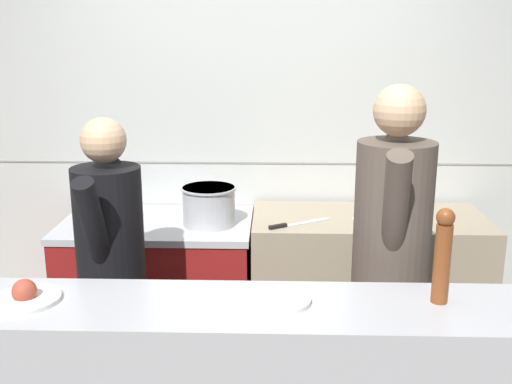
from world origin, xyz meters
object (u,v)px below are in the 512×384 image
at_px(pepper_mill, 443,254).
at_px(stock_pot, 110,209).
at_px(chefs_knife, 294,224).
at_px(chef_sous, 391,252).
at_px(mixing_bowl_steel, 373,211).
at_px(oven_range, 160,288).
at_px(plated_dish_appetiser, 280,300).
at_px(chef_head_cook, 111,264).
at_px(plated_dish_main, 25,296).
at_px(sauce_pot, 209,205).

bearing_deg(pepper_mill, stock_pot, 141.29).
distance_m(chefs_knife, chef_sous, 0.74).
xyz_separation_m(mixing_bowl_steel, pepper_mill, (0.05, -1.27, 0.21)).
height_order(mixing_bowl_steel, chefs_knife, mixing_bowl_steel).
bearing_deg(oven_range, chef_sous, -31.63).
xyz_separation_m(oven_range, plated_dish_appetiser, (0.73, -1.33, 0.55)).
bearing_deg(chef_head_cook, chef_sous, 1.09).
height_order(chefs_knife, chef_sous, chef_sous).
xyz_separation_m(oven_range, stock_pot, (-0.27, -0.03, 0.51)).
xyz_separation_m(plated_dish_appetiser, chef_head_cook, (-0.81, 0.59, -0.10)).
relative_size(chefs_knife, pepper_mill, 0.97).
distance_m(oven_range, plated_dish_appetiser, 1.61).
bearing_deg(chef_sous, chef_head_cook, -171.84).
xyz_separation_m(plated_dish_appetiser, pepper_mill, (0.60, 0.02, 0.18)).
distance_m(mixing_bowl_steel, chef_sous, 0.73).
xyz_separation_m(chef_head_cook, chef_sous, (1.32, -0.03, 0.09)).
bearing_deg(plated_dish_main, pepper_mill, 1.61).
bearing_deg(chef_head_cook, chefs_knife, 34.61).
xyz_separation_m(chefs_knife, chef_sous, (0.43, -0.59, 0.06)).
bearing_deg(sauce_pot, plated_dish_main, -113.19).
bearing_deg(chef_sous, stock_pot, 163.29).
distance_m(sauce_pot, chefs_knife, 0.52).
distance_m(mixing_bowl_steel, plated_dish_appetiser, 1.40).
relative_size(oven_range, chefs_knife, 3.17).
height_order(stock_pot, plated_dish_main, plated_dish_main).
bearing_deg(stock_pot, chef_sous, -26.05).
relative_size(stock_pot, plated_dish_appetiser, 1.13).
bearing_deg(pepper_mill, chef_head_cook, 158.04).
xyz_separation_m(sauce_pot, plated_dish_appetiser, (0.41, -1.28, -0.00)).
bearing_deg(mixing_bowl_steel, sauce_pot, -179.38).
relative_size(chef_head_cook, chef_sous, 0.91).
xyz_separation_m(plated_dish_main, pepper_mill, (1.56, 0.04, 0.17)).
bearing_deg(sauce_pot, pepper_mill, -51.31).
height_order(stock_pot, mixing_bowl_steel, stock_pot).
bearing_deg(plated_dish_main, mixing_bowl_steel, 40.88).
relative_size(stock_pot, sauce_pot, 0.81).
bearing_deg(stock_pot, plated_dish_main, -88.47).
height_order(sauce_pot, chef_head_cook, chef_head_cook).
height_order(chefs_knife, plated_dish_main, plated_dish_main).
relative_size(mixing_bowl_steel, chef_head_cook, 0.15).
distance_m(plated_dish_main, chef_head_cook, 0.64).
xyz_separation_m(stock_pot, mixing_bowl_steel, (1.55, -0.01, 0.01)).
xyz_separation_m(oven_range, pepper_mill, (1.33, -1.31, 0.73)).
relative_size(mixing_bowl_steel, plated_dish_appetiser, 1.01).
distance_m(plated_dish_main, plated_dish_appetiser, 0.97).
xyz_separation_m(sauce_pot, chef_sous, (0.93, -0.72, -0.02)).
height_order(stock_pot, pepper_mill, pepper_mill).
height_order(sauce_pot, plated_dish_appetiser, sauce_pot).
bearing_deg(mixing_bowl_steel, chef_head_cook, -152.64).
xyz_separation_m(sauce_pot, plated_dish_main, (-0.56, -1.30, 0.01)).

